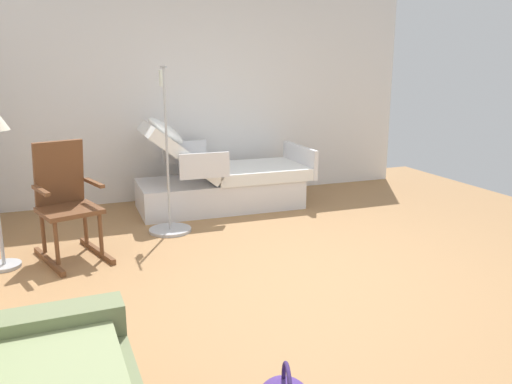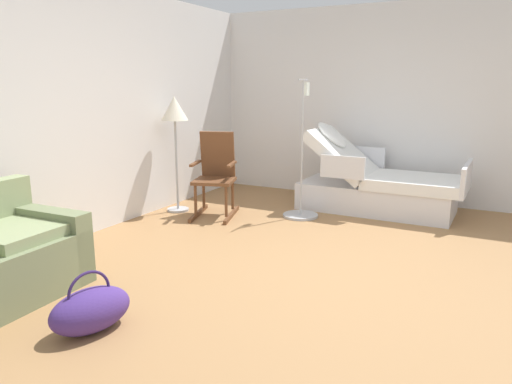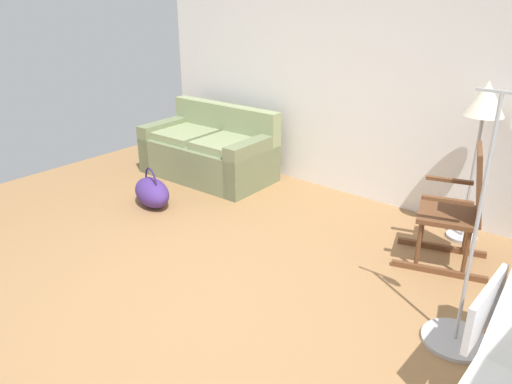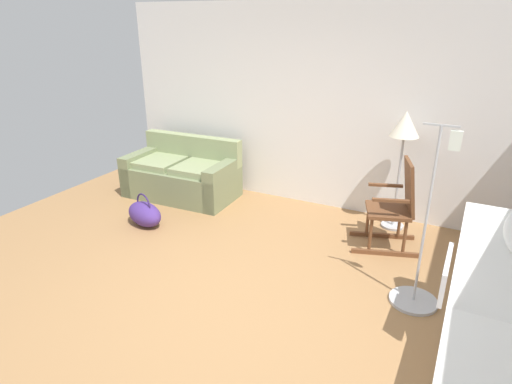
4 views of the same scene
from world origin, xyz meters
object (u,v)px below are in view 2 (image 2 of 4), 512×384
Objects in this scene: floor_lamp at (175,116)px; iv_pole at (301,197)px; rocking_chair at (216,176)px; hospital_bed at (377,187)px; duffel_bag at (91,310)px.

floor_lamp is 1.89m from iv_pole.
rocking_chair is 0.91m from floor_lamp.
floor_lamp reaches higher than hospital_bed.
hospital_bed is 2.11m from rocking_chair.
floor_lamp reaches higher than duffel_bag.
rocking_chair is 0.71× the size of floor_lamp.
rocking_chair is at bearing 16.08° from duffel_bag.
duffel_bag is at bearing 177.40° from iv_pole.
hospital_bed is 1.23× the size of iv_pole.
hospital_bed is 2.76m from floor_lamp.
duffel_bag is at bearing -163.92° from rocking_chair.
rocking_chair is at bearing 122.57° from hospital_bed.
duffel_bag is 3.34m from iv_pole.
iv_pole is (0.41, -0.99, -0.25)m from rocking_chair.
hospital_bed is 1.06m from iv_pole.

